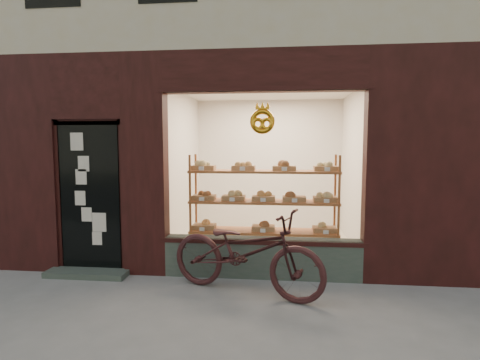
# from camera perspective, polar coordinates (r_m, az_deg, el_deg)

# --- Properties ---
(display_shelf) EXTENTS (2.20, 0.45, 1.70)m
(display_shelf) POSITION_cam_1_polar(r_m,az_deg,el_deg) (5.61, 3.60, -4.59)
(display_shelf) COLOR brown
(display_shelf) RESTS_ON ground
(bicycle) EXTENTS (2.15, 1.34, 1.06)m
(bicycle) POSITION_cam_1_polar(r_m,az_deg,el_deg) (4.70, 0.84, -10.83)
(bicycle) COLOR black
(bicycle) RESTS_ON ground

